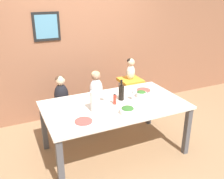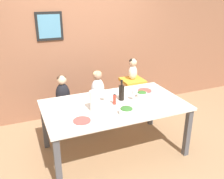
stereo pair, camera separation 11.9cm
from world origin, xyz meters
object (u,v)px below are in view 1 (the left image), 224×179
object	(u,v)px
person_baby_right	(131,68)
dinner_plate_back_right	(144,90)
chair_right_highchair	(130,87)
dinner_plate_back_left	(71,102)
chair_far_left	(63,110)
salad_bowl_large	(128,110)
dinner_plate_front_left	(84,121)
salad_bowl_small	(141,94)
person_child_center	(96,85)
wine_glass_far	(105,93)
person_child_left	(61,91)
paper_towel_roll	(95,101)
wine_bottle	(121,92)
chair_far_center	(96,103)
wine_glass_near	(134,92)

from	to	relation	value
person_baby_right	dinner_plate_back_right	xyz separation A→B (m)	(-0.08, -0.56, -0.20)
chair_right_highchair	dinner_plate_back_right	size ratio (longest dim) A/B	3.57
person_baby_right	dinner_plate_back_left	world-z (taller)	person_baby_right
chair_far_left	dinner_plate_back_left	distance (m)	0.62
salad_bowl_large	dinner_plate_back_left	world-z (taller)	salad_bowl_large
dinner_plate_front_left	salad_bowl_small	bearing A→B (deg)	19.32
person_child_center	person_baby_right	bearing A→B (deg)	0.04
salad_bowl_large	dinner_plate_front_left	xyz separation A→B (m)	(-0.56, 0.04, -0.04)
wine_glass_far	dinner_plate_back_right	xyz separation A→B (m)	(0.70, 0.13, -0.12)
chair_far_left	dinner_plate_back_right	distance (m)	1.31
person_child_left	wine_glass_far	bearing A→B (deg)	-57.38
wine_glass_far	salad_bowl_small	distance (m)	0.55
person_child_left	paper_towel_roll	size ratio (longest dim) A/B	1.83
person_child_center	dinner_plate_front_left	world-z (taller)	person_child_center
chair_right_highchair	salad_bowl_large	bearing A→B (deg)	-120.52
person_child_center	salad_bowl_large	bearing A→B (deg)	-91.43
chair_far_left	wine_glass_far	bearing A→B (deg)	-57.34
wine_bottle	paper_towel_roll	size ratio (longest dim) A/B	1.10
dinner_plate_back_right	chair_far_center	bearing A→B (deg)	135.44
person_child_center	wine_glass_near	distance (m)	0.85
dinner_plate_back_left	dinner_plate_back_right	distance (m)	1.13
person_child_left	paper_towel_roll	distance (m)	0.93
chair_far_center	chair_right_highchair	world-z (taller)	chair_right_highchair
wine_bottle	dinner_plate_back_left	world-z (taller)	wine_bottle
chair_far_left	wine_bottle	bearing A→B (deg)	-46.80
chair_far_center	person_child_left	world-z (taller)	person_child_left
dinner_plate_back_right	person_child_center	bearing A→B (deg)	135.39
wine_glass_near	salad_bowl_large	bearing A→B (deg)	-129.88
chair_far_center	chair_right_highchair	distance (m)	0.66
person_child_left	wine_bottle	xyz separation A→B (m)	(0.67, -0.72, 0.13)
person_baby_right	chair_right_highchair	bearing A→B (deg)	-90.00
dinner_plate_front_left	dinner_plate_back_right	bearing A→B (deg)	25.15
chair_right_highchair	person_child_center	distance (m)	0.65
wine_glass_far	wine_bottle	bearing A→B (deg)	-8.69
paper_towel_roll	wine_glass_far	size ratio (longest dim) A/B	1.50
chair_far_center	salad_bowl_large	size ratio (longest dim) A/B	2.63
chair_far_left	salad_bowl_small	xyz separation A→B (m)	(0.98, -0.75, 0.38)
chair_far_center	paper_towel_roll	size ratio (longest dim) A/B	1.79
wine_glass_near	salad_bowl_large	world-z (taller)	wine_glass_near
chair_far_left	wine_bottle	xyz separation A→B (m)	(0.67, -0.72, 0.45)
chair_far_left	wine_bottle	size ratio (longest dim) A/B	1.63
person_baby_right	salad_bowl_small	world-z (taller)	person_baby_right
paper_towel_roll	dinner_plate_front_left	distance (m)	0.33
chair_far_left	dinner_plate_back_right	xyz separation A→B (m)	(1.14, -0.55, 0.34)
chair_right_highchair	wine_glass_far	bearing A→B (deg)	-138.90
dinner_plate_back_right	wine_bottle	bearing A→B (deg)	-160.65
person_child_left	dinner_plate_back_left	size ratio (longest dim) A/B	2.36
wine_bottle	dinner_plate_front_left	size ratio (longest dim) A/B	1.42
wine_glass_near	paper_towel_roll	bearing A→B (deg)	-171.75
chair_far_left	salad_bowl_large	size ratio (longest dim) A/B	2.63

